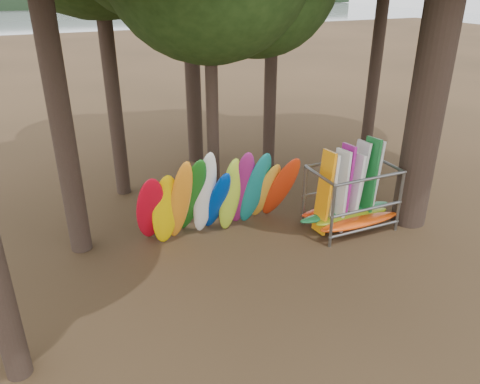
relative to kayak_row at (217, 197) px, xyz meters
name	(u,v)px	position (x,y,z in m)	size (l,w,h in m)	color
ground	(287,253)	(1.43, -1.65, -1.30)	(120.00, 120.00, 0.00)	#47331E
lake	(69,33)	(1.43, 58.35, -1.30)	(160.00, 160.00, 0.00)	gray
far_shore	(45,0)	(1.43, 108.35, 0.70)	(160.00, 4.00, 4.00)	black
kayak_row	(217,197)	(0.00, 0.00, 0.00)	(4.75, 2.20, 3.02)	red
storage_rack	(351,199)	(3.90, -1.05, -0.37)	(3.25, 1.55, 2.74)	slate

